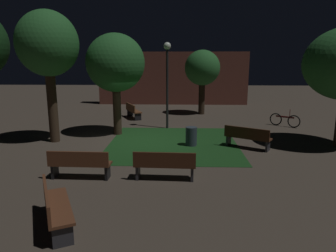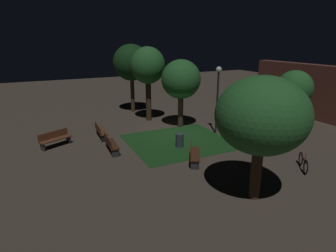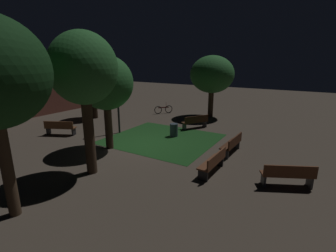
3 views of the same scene
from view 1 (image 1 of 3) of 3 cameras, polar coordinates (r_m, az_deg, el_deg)
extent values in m
plane|color=#473D33|center=(13.56, -5.01, -2.62)|extent=(60.00, 60.00, 0.00)
cube|color=#194219|center=(13.02, 0.92, -3.18)|extent=(5.33, 5.86, 0.01)
cube|color=brown|center=(9.51, -15.90, -6.71)|extent=(1.81, 0.53, 0.06)
cube|color=brown|center=(9.25, -16.41, -5.77)|extent=(1.80, 0.11, 0.40)
cube|color=black|center=(9.87, -20.24, -7.76)|extent=(0.09, 0.39, 0.42)
cube|color=black|center=(9.35, -11.14, -8.33)|extent=(0.09, 0.39, 0.42)
cube|color=#422314|center=(9.07, -0.59, -7.15)|extent=(1.82, 0.55, 0.06)
cube|color=#422314|center=(8.79, -0.71, -6.19)|extent=(1.80, 0.13, 0.40)
cube|color=#2D2D33|center=(9.25, -5.59, -8.40)|extent=(0.10, 0.39, 0.42)
cube|color=#2D2D33|center=(9.12, 4.48, -8.68)|extent=(0.10, 0.39, 0.42)
cube|color=brown|center=(18.66, -6.35, 2.83)|extent=(1.20, 1.83, 0.06)
cube|color=brown|center=(18.56, -6.99, 3.49)|extent=(0.82, 1.66, 0.40)
cube|color=black|center=(19.45, -7.02, 2.48)|extent=(0.38, 0.24, 0.42)
cube|color=black|center=(17.95, -5.59, 1.70)|extent=(0.38, 0.24, 0.42)
cube|color=#422314|center=(12.59, 14.57, -2.02)|extent=(1.79, 1.34, 0.06)
cube|color=#422314|center=(12.34, 14.31, -1.19)|extent=(1.57, 0.98, 0.40)
cube|color=#2D2D33|center=(12.91, 11.15, -2.60)|extent=(0.27, 0.37, 0.42)
cube|color=#2D2D33|center=(12.43, 18.00, -3.55)|extent=(0.27, 0.37, 0.42)
cube|color=brown|center=(7.03, -19.69, -13.82)|extent=(1.22, 1.83, 0.06)
cube|color=brown|center=(6.93, -21.60, -12.28)|extent=(0.85, 1.64, 0.40)
cube|color=#2D2D33|center=(7.86, -20.07, -12.95)|extent=(0.38, 0.24, 0.42)
cube|color=#2D2D33|center=(6.44, -18.91, -18.75)|extent=(0.38, 0.24, 0.42)
cylinder|color=#2D2116|center=(19.97, 6.26, 5.55)|extent=(0.40, 0.40, 2.35)
ellipsoid|color=#28662D|center=(19.85, 6.38, 10.68)|extent=(2.22, 2.22, 2.22)
cylinder|color=#38281C|center=(13.86, -20.67, 4.16)|extent=(0.40, 0.40, 3.41)
ellipsoid|color=#28662D|center=(13.77, -21.43, 14.05)|extent=(2.49, 2.49, 2.65)
cylinder|color=#38281C|center=(14.53, -9.43, 3.47)|extent=(0.38, 0.38, 2.59)
ellipsoid|color=#28662D|center=(14.37, -9.72, 11.47)|extent=(2.65, 2.65, 2.63)
cylinder|color=black|center=(15.55, -0.14, 6.75)|extent=(0.12, 0.12, 3.97)
sphere|color=white|center=(15.50, -0.15, 14.62)|extent=(0.36, 0.36, 0.36)
cylinder|color=#2D3842|center=(12.61, 4.33, -1.93)|extent=(0.46, 0.46, 0.77)
torus|color=black|center=(17.51, 19.34, 1.20)|extent=(0.56, 0.45, 0.66)
torus|color=black|center=(17.21, 22.30, 0.80)|extent=(0.56, 0.45, 0.66)
cube|color=maroon|center=(17.32, 20.85, 1.59)|extent=(0.78, 0.61, 0.08)
cylinder|color=maroon|center=(17.21, 21.65, 2.21)|extent=(0.03, 0.03, 0.40)
cube|color=brown|center=(24.48, 0.93, 8.84)|extent=(11.63, 0.80, 4.07)
camera|label=2|loc=(14.83, 73.50, 13.12)|focal=29.78mm
camera|label=3|loc=(12.75, -64.27, 9.75)|focal=26.21mm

